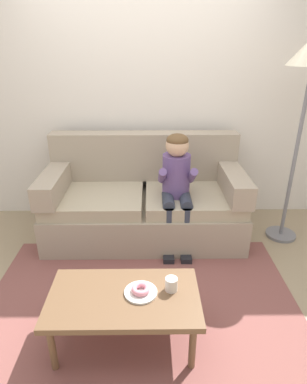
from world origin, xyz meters
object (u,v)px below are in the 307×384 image
at_px(person_child, 177,181).
at_px(mug, 171,284).
at_px(donut, 141,289).
at_px(toy_controller, 70,282).
at_px(couch, 144,202).
at_px(coffee_table, 124,301).

height_order(person_child, mug, person_child).
distance_m(donut, toy_controller, 0.91).
height_order(donut, toy_controller, donut).
bearing_deg(mug, couch, 98.06).
bearing_deg(mug, donut, -171.52).
height_order(coffee_table, person_child, person_child).
relative_size(couch, coffee_table, 2.02).
bearing_deg(person_child, couch, 145.10).
xyz_separation_m(person_child, toy_controller, (-0.92, -0.61, -0.65)).
xyz_separation_m(couch, mug, (0.19, -1.34, 0.08)).
bearing_deg(couch, mug, -81.94).
height_order(couch, mug, couch).
xyz_separation_m(coffee_table, toy_controller, (-0.50, 0.57, -0.32)).
height_order(coffee_table, donut, donut).
relative_size(person_child, toy_controller, 4.87).
bearing_deg(toy_controller, donut, -49.04).
bearing_deg(person_child, donut, -104.95).
bearing_deg(person_child, toy_controller, -146.51).
bearing_deg(mug, person_child, 84.20).
xyz_separation_m(coffee_table, mug, (0.30, 0.05, 0.09)).
relative_size(coffee_table, person_child, 0.87).
relative_size(couch, donut, 16.09).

